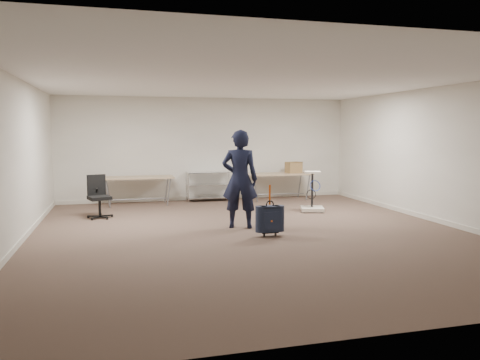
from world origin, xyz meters
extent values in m
plane|color=#4F3B30|center=(0.00, 0.00, 0.00)|extent=(9.00, 9.00, 0.00)
plane|color=beige|center=(0.00, 4.50, 1.40)|extent=(8.00, 0.00, 8.00)
plane|color=beige|center=(0.00, -4.50, 1.40)|extent=(8.00, 0.00, 8.00)
plane|color=beige|center=(-4.00, 0.00, 1.40)|extent=(0.00, 9.00, 9.00)
plane|color=beige|center=(4.00, 0.00, 1.40)|extent=(0.00, 9.00, 9.00)
plane|color=white|center=(0.00, 0.00, 2.80)|extent=(8.00, 8.00, 0.00)
cube|color=beige|center=(0.00, 4.49, 0.05)|extent=(8.00, 0.02, 0.10)
cube|color=beige|center=(-3.99, 0.00, 0.05)|extent=(0.02, 9.00, 0.10)
cube|color=beige|center=(3.99, 0.00, 0.05)|extent=(0.02, 9.00, 0.10)
cube|color=tan|center=(-1.90, 3.95, 0.71)|extent=(1.80, 0.75, 0.03)
cylinder|color=gray|center=(-1.90, 3.95, 0.15)|extent=(1.50, 0.02, 0.02)
cylinder|color=gray|center=(-2.65, 3.65, 0.35)|extent=(0.13, 0.04, 0.69)
cylinder|color=gray|center=(-1.15, 3.65, 0.35)|extent=(0.13, 0.04, 0.69)
cylinder|color=gray|center=(-2.65, 4.25, 0.35)|extent=(0.13, 0.04, 0.69)
cylinder|color=gray|center=(-1.15, 4.25, 0.35)|extent=(0.13, 0.04, 0.69)
cube|color=tan|center=(1.90, 3.95, 0.71)|extent=(1.80, 0.75, 0.03)
cylinder|color=gray|center=(1.90, 3.95, 0.15)|extent=(1.50, 0.02, 0.02)
cylinder|color=gray|center=(1.15, 3.65, 0.35)|extent=(0.13, 0.04, 0.69)
cylinder|color=gray|center=(2.65, 3.65, 0.35)|extent=(0.13, 0.04, 0.69)
cylinder|color=gray|center=(1.15, 4.25, 0.35)|extent=(0.13, 0.04, 0.69)
cylinder|color=gray|center=(2.65, 4.25, 0.35)|extent=(0.13, 0.04, 0.69)
cylinder|color=silver|center=(-0.60, 3.98, 0.40)|extent=(0.02, 0.02, 0.80)
cylinder|color=silver|center=(0.60, 3.98, 0.40)|extent=(0.02, 0.02, 0.80)
cylinder|color=silver|center=(-0.60, 4.42, 0.40)|extent=(0.02, 0.02, 0.80)
cylinder|color=silver|center=(0.60, 4.42, 0.40)|extent=(0.02, 0.02, 0.80)
cube|color=silver|center=(0.00, 4.20, 0.10)|extent=(1.20, 0.45, 0.02)
cube|color=silver|center=(0.00, 4.20, 0.45)|extent=(1.20, 0.45, 0.02)
cube|color=silver|center=(0.00, 4.20, 0.78)|extent=(1.20, 0.45, 0.01)
imported|color=black|center=(-0.09, 0.56, 0.96)|extent=(0.81, 0.66, 1.92)
cube|color=black|center=(0.24, -0.33, 0.32)|extent=(0.35, 0.20, 0.47)
cube|color=black|center=(0.24, -0.31, 0.08)|extent=(0.31, 0.14, 0.03)
cylinder|color=black|center=(0.13, -0.32, 0.03)|extent=(0.02, 0.06, 0.06)
cylinder|color=black|center=(0.34, -0.33, 0.03)|extent=(0.02, 0.06, 0.06)
torus|color=black|center=(0.24, -0.33, 0.58)|extent=(0.15, 0.02, 0.15)
cube|color=#DF510B|center=(0.24, -0.31, 0.75)|extent=(0.03, 0.01, 0.36)
cylinder|color=black|center=(-2.79, 2.30, 0.04)|extent=(0.57, 0.57, 0.09)
cylinder|color=black|center=(-2.79, 2.30, 0.24)|extent=(0.06, 0.06, 0.38)
cube|color=black|center=(-2.79, 2.30, 0.45)|extent=(0.55, 0.55, 0.08)
cube|color=black|center=(-2.86, 2.50, 0.71)|extent=(0.40, 0.18, 0.46)
cube|color=beige|center=(2.03, 1.92, 0.06)|extent=(0.65, 0.65, 0.08)
cylinder|color=black|center=(1.82, 1.72, 0.02)|extent=(0.06, 0.06, 0.04)
cylinder|color=black|center=(2.03, 1.97, 0.52)|extent=(0.05, 0.05, 0.83)
cube|color=beige|center=(2.03, 1.92, 0.93)|extent=(0.44, 0.40, 0.04)
torus|color=#2445B8|center=(2.08, 1.84, 0.62)|extent=(0.29, 0.18, 0.26)
cube|color=#916843|center=(2.36, 4.02, 0.88)|extent=(0.45, 0.37, 0.30)
camera|label=1|loc=(-2.38, -8.21, 1.89)|focal=35.00mm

